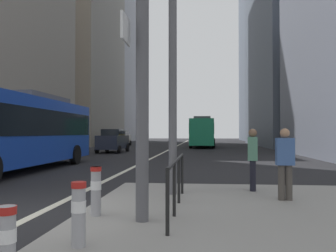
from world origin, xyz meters
name	(u,v)px	position (x,y,z in m)	size (l,w,h in m)	color
ground_plane	(159,155)	(0.00, 20.00, 0.00)	(160.00, 160.00, 0.00)	black
lane_centre_line	(171,149)	(0.00, 30.00, 0.01)	(0.20, 80.00, 0.01)	beige
office_tower_left_mid	(65,42)	(-16.00, 41.98, 14.41)	(13.08, 17.45, 28.82)	gray
office_tower_left_far	(103,10)	(-16.00, 61.10, 25.56)	(10.84, 16.30, 51.12)	#9E9EA3
office_tower_right_far	(270,33)	(17.00, 68.54, 22.08)	(10.87, 20.00, 44.15)	slate
city_bus_blue_oncoming	(16,128)	(-4.49, 7.82, 1.84)	(2.73, 11.76, 3.40)	#14389E
city_bus_red_receding	(203,131)	(3.25, 34.88, 1.84)	(2.91, 10.99, 3.40)	#198456
car_oncoming_mid	(121,138)	(-7.13, 38.08, 0.99)	(2.14, 4.36, 1.94)	#B2A899
car_receding_near	(200,137)	(2.74, 47.39, 0.99)	(2.19, 4.59, 1.94)	gold
car_receding_far	(197,137)	(2.26, 56.20, 0.99)	(2.20, 4.60, 1.94)	silver
car_oncoming_far	(113,141)	(-4.23, 22.94, 0.99)	(2.09, 4.29, 1.94)	#232838
bollard_left	(6,240)	(1.38, -3.15, 0.58)	(0.20, 0.20, 0.76)	#99999E
bollard_right	(79,210)	(1.70, -1.97, 0.62)	(0.20, 0.20, 0.84)	#99999E
bollard_back	(96,188)	(1.40, -0.23, 0.64)	(0.20, 0.20, 0.87)	#99999E
pedestrian_railing	(177,173)	(2.80, 0.46, 0.86)	(0.06, 3.67, 0.98)	black
pedestrian_waiting	(253,157)	(4.58, 2.88, 1.02)	(0.30, 0.41, 1.59)	black
pedestrian_walking	(285,161)	(5.11, 1.62, 1.02)	(0.38, 0.24, 1.58)	#423D38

